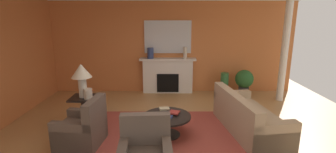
{
  "coord_description": "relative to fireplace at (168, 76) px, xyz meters",
  "views": [
    {
      "loc": [
        -0.02,
        -4.84,
        2.46
      ],
      "look_at": [
        -0.03,
        1.1,
        1.0
      ],
      "focal_mm": 26.46,
      "sensor_mm": 36.0,
      "label": 1
    }
  ],
  "objects": [
    {
      "name": "area_rug",
      "position": [
        -0.02,
        -3.04,
        -0.54
      ],
      "size": [
        3.41,
        2.63,
        0.01
      ],
      "primitive_type": "cube",
      "color": "#993D33",
      "rests_on": "ground_plane"
    },
    {
      "name": "side_table",
      "position": [
        -1.88,
        -2.58,
        -0.14
      ],
      "size": [
        0.56,
        0.56,
        0.7
      ],
      "color": "black",
      "rests_on": "ground_plane"
    },
    {
      "name": "book_red_cover",
      "position": [
        -0.02,
        -3.16,
        -0.07
      ],
      "size": [
        0.26,
        0.23,
        0.04
      ],
      "primitive_type": "cube",
      "rotation": [
        0.0,
        0.0,
        -0.32
      ],
      "color": "navy",
      "rests_on": "coffee_table"
    },
    {
      "name": "book_small_novel",
      "position": [
        -0.07,
        -2.87,
        -0.01
      ],
      "size": [
        0.23,
        0.18,
        0.04
      ],
      "primitive_type": "cube",
      "rotation": [
        0.0,
        0.0,
        0.17
      ],
      "color": "tan",
      "rests_on": "coffee_table"
    },
    {
      "name": "wall_fireplace",
      "position": [
        0.03,
        0.21,
        0.99
      ],
      "size": [
        8.04,
        0.12,
        3.05
      ],
      "primitive_type": "cube",
      "color": "#CC723D",
      "rests_on": "ground_plane"
    },
    {
      "name": "ground_plane",
      "position": [
        0.03,
        -2.98,
        -0.54
      ],
      "size": [
        9.68,
        9.68,
        0.0
      ],
      "primitive_type": "plane",
      "color": "tan"
    },
    {
      "name": "fireplace",
      "position": [
        0.0,
        0.0,
        0.0
      ],
      "size": [
        1.8,
        0.35,
        1.14
      ],
      "color": "white",
      "rests_on": "ground_plane"
    },
    {
      "name": "vase_mantel_right",
      "position": [
        0.55,
        -0.05,
        0.78
      ],
      "size": [
        0.12,
        0.12,
        0.36
      ],
      "primitive_type": "cylinder",
      "color": "beige",
      "rests_on": "fireplace"
    },
    {
      "name": "column_white",
      "position": [
        3.35,
        -0.77,
        0.99
      ],
      "size": [
        0.2,
        0.2,
        3.05
      ],
      "primitive_type": "cylinder",
      "color": "white",
      "rests_on": "ground_plane"
    },
    {
      "name": "mantel_mirror",
      "position": [
        0.0,
        0.12,
        1.26
      ],
      "size": [
        1.49,
        0.04,
        1.03
      ],
      "primitive_type": "cube",
      "color": "silver"
    },
    {
      "name": "vase_tall_corner",
      "position": [
        1.79,
        -0.3,
        -0.18
      ],
      "size": [
        0.25,
        0.25,
        0.73
      ],
      "primitive_type": "cylinder",
      "color": "#33703D",
      "rests_on": "ground_plane"
    },
    {
      "name": "sofa",
      "position": [
        1.73,
        -2.83,
        -0.24
      ],
      "size": [
        1.2,
        2.21,
        0.85
      ],
      "color": "tan",
      "rests_on": "ground_plane"
    },
    {
      "name": "vase_mantel_left",
      "position": [
        -0.55,
        -0.05,
        0.77
      ],
      "size": [
        0.2,
        0.2,
        0.34
      ],
      "primitive_type": "cylinder",
      "color": "navy",
      "rests_on": "fireplace"
    },
    {
      "name": "book_art_folio",
      "position": [
        0.14,
        -3.0,
        -0.04
      ],
      "size": [
        0.26,
        0.25,
        0.03
      ],
      "primitive_type": "cube",
      "rotation": [
        0.0,
        0.0,
        -0.33
      ],
      "color": "maroon",
      "rests_on": "coffee_table"
    },
    {
      "name": "coffee_table",
      "position": [
        -0.02,
        -3.04,
        -0.21
      ],
      "size": [
        1.0,
        1.0,
        0.45
      ],
      "color": "black",
      "rests_on": "ground_plane"
    },
    {
      "name": "table_lamp",
      "position": [
        -1.88,
        -2.58,
        0.68
      ],
      "size": [
        0.44,
        0.44,
        0.75
      ],
      "color": "beige",
      "rests_on": "side_table"
    },
    {
      "name": "potted_plant",
      "position": [
        2.39,
        -0.36,
        -0.05
      ],
      "size": [
        0.56,
        0.56,
        0.83
      ],
      "color": "#333333",
      "rests_on": "ground_plane"
    },
    {
      "name": "armchair_near_window",
      "position": [
        -1.65,
        -3.41,
        -0.23
      ],
      "size": [
        0.89,
        0.89,
        0.95
      ],
      "color": "brown",
      "rests_on": "ground_plane"
    },
    {
      "name": "vase_on_side_table",
      "position": [
        -1.73,
        -2.7,
        0.27
      ],
      "size": [
        0.18,
        0.18,
        0.22
      ],
      "primitive_type": "cylinder",
      "color": "beige",
      "rests_on": "side_table"
    }
  ]
}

